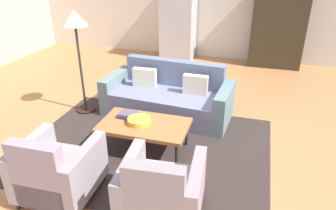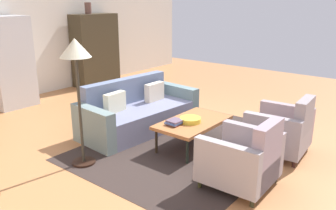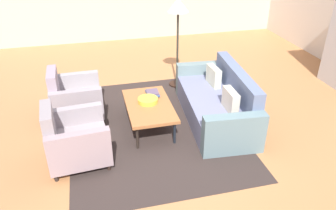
# 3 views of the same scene
# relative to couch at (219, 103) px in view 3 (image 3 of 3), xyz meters

# --- Properties ---
(ground_plane) EXTENTS (11.94, 11.94, 0.00)m
(ground_plane) POSITION_rel_couch_xyz_m (0.33, -0.75, -0.29)
(ground_plane) COLOR #B37646
(area_rug) EXTENTS (3.40, 2.60, 0.01)m
(area_rug) POSITION_rel_couch_xyz_m (-0.01, -1.14, -0.28)
(area_rug) COLOR #332925
(area_rug) RESTS_ON ground
(couch) EXTENTS (2.16, 1.06, 0.86)m
(couch) POSITION_rel_couch_xyz_m (0.00, 0.00, 0.00)
(couch) COLOR slate
(couch) RESTS_ON ground
(coffee_table) EXTENTS (1.20, 0.70, 0.42)m
(coffee_table) POSITION_rel_couch_xyz_m (-0.01, -1.19, 0.09)
(coffee_table) COLOR black
(coffee_table) RESTS_ON ground
(armchair_left) EXTENTS (0.82, 0.82, 0.88)m
(armchair_left) POSITION_rel_couch_xyz_m (-0.61, -2.35, 0.06)
(armchair_left) COLOR #2B2D15
(armchair_left) RESTS_ON ground
(armchair_right) EXTENTS (0.86, 0.86, 0.88)m
(armchair_right) POSITION_rel_couch_xyz_m (0.60, -2.35, 0.06)
(armchair_right) COLOR #3B251A
(armchair_right) RESTS_ON ground
(fruit_bowl) EXTENTS (0.32, 0.32, 0.07)m
(fruit_bowl) POSITION_rel_couch_xyz_m (-0.08, -1.19, 0.17)
(fruit_bowl) COLOR gold
(fruit_bowl) RESTS_ON coffee_table
(book_stack) EXTENTS (0.27, 0.20, 0.07)m
(book_stack) POSITION_rel_couch_xyz_m (-0.30, -1.07, 0.17)
(book_stack) COLOR #93353C
(book_stack) RESTS_ON coffee_table
(floor_lamp) EXTENTS (0.40, 0.40, 1.72)m
(floor_lamp) POSITION_rel_couch_xyz_m (-1.42, -0.34, 1.16)
(floor_lamp) COLOR black
(floor_lamp) RESTS_ON ground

